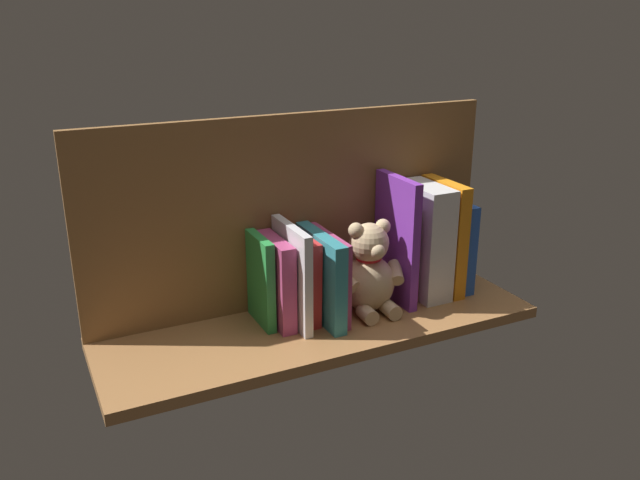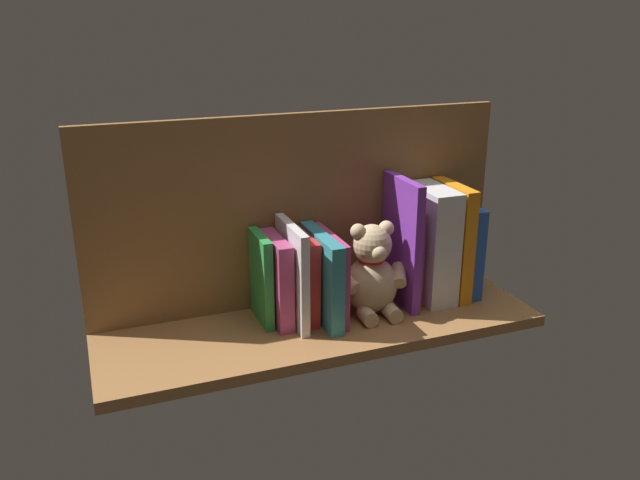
{
  "view_description": "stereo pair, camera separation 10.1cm",
  "coord_description": "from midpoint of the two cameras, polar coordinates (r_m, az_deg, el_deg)",
  "views": [
    {
      "loc": [
        50.92,
        104.65,
        58.85
      ],
      "look_at": [
        0.0,
        0.0,
        17.17
      ],
      "focal_mm": 36.87,
      "sensor_mm": 36.0,
      "label": 1
    },
    {
      "loc": [
        41.63,
        108.68,
        58.85
      ],
      "look_at": [
        0.0,
        0.0,
        17.17
      ],
      "focal_mm": 36.87,
      "sensor_mm": 36.0,
      "label": 2
    }
  ],
  "objects": [
    {
      "name": "ground_plane",
      "position": [
        1.31,
        2.24,
        -7.59
      ],
      "size": [
        86.56,
        27.44,
        2.2
      ],
      "primitive_type": "cube",
      "color": "#9E6B3D"
    },
    {
      "name": "shelf_back_panel",
      "position": [
        1.33,
        0.41,
        2.55
      ],
      "size": [
        86.56,
        1.5,
        39.38
      ],
      "primitive_type": "cube",
      "color": "brown",
      "rests_on": "ground_plane"
    },
    {
      "name": "book_0",
      "position": [
        1.45,
        14.21,
        -0.69
      ],
      "size": [
        2.79,
        13.31,
        19.59
      ],
      "primitive_type": "cube",
      "color": "blue",
      "rests_on": "ground_plane"
    },
    {
      "name": "book_1",
      "position": [
        1.42,
        13.34,
        -0.03
      ],
      "size": [
        2.81,
        14.31,
        24.3
      ],
      "primitive_type": "cube",
      "color": "orange",
      "rests_on": "ground_plane"
    },
    {
      "name": "dictionary_thick_white",
      "position": [
        1.39,
        11.64,
        -0.33
      ],
      "size": [
        6.37,
        14.21,
        24.1
      ],
      "primitive_type": "cube",
      "color": "white",
      "rests_on": "ground_plane"
    },
    {
      "name": "book_2",
      "position": [
        1.39,
        9.64,
        -1.17
      ],
      "size": [
        2.13,
        11.35,
        19.93
      ],
      "primitive_type": "cube",
      "rotation": [
        0.0,
        0.01,
        0.0
      ],
      "color": "#B23F72",
      "rests_on": "ground_plane"
    },
    {
      "name": "book_3",
      "position": [
        1.35,
        9.22,
        -0.2
      ],
      "size": [
        1.85,
        14.67,
        26.65
      ],
      "primitive_type": "cube",
      "color": "purple",
      "rests_on": "ground_plane"
    },
    {
      "name": "teddy_bear",
      "position": [
        1.32,
        6.7,
        -2.95
      ],
      "size": [
        15.45,
        12.39,
        19.05
      ],
      "rotation": [
        0.0,
        0.0,
        -0.04
      ],
      "color": "#D1B284",
      "rests_on": "ground_plane"
    },
    {
      "name": "book_4",
      "position": [
        1.3,
        3.23,
        -3.11
      ],
      "size": [
        1.24,
        16.13,
        17.22
      ],
      "primitive_type": "cube",
      "color": "#B23F72",
      "rests_on": "ground_plane"
    },
    {
      "name": "book_5",
      "position": [
        1.28,
        2.4,
        -3.27
      ],
      "size": [
        2.66,
        17.58,
        17.72
      ],
      "primitive_type": "cube",
      "color": "teal",
      "rests_on": "ground_plane"
    },
    {
      "name": "book_6",
      "position": [
        1.29,
        0.73,
        -3.21
      ],
      "size": [
        2.94,
        13.05,
        17.18
      ],
      "primitive_type": "cube",
      "rotation": [
        0.0,
        -0.01,
        0.0
      ],
      "color": "red",
      "rests_on": "ground_plane"
    },
    {
      "name": "book_7",
      "position": [
        1.27,
        -0.14,
        -3.0
      ],
      "size": [
        1.7,
        15.66,
        20.01
      ],
      "primitive_type": "cube",
      "color": "silver",
      "rests_on": "ground_plane"
    },
    {
      "name": "book_8",
      "position": [
        1.27,
        -1.51,
        -3.51
      ],
      "size": [
        2.96,
        13.09,
        17.34
      ],
      "primitive_type": "cube",
      "color": "#B23F72",
      "rests_on": "ground_plane"
    },
    {
      "name": "book_9",
      "position": [
        1.27,
        -2.86,
        -3.39
      ],
      "size": [
        1.81,
        10.96,
        17.92
      ],
      "primitive_type": "cube",
      "color": "green",
      "rests_on": "ground_plane"
    }
  ]
}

